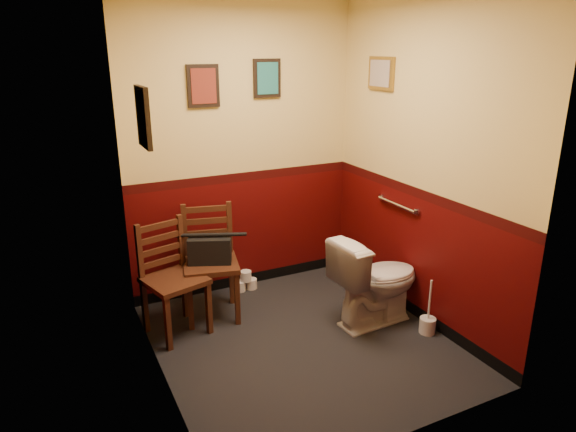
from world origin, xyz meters
name	(u,v)px	position (x,y,z in m)	size (l,w,h in m)	color
floor	(302,342)	(0.00, 0.00, 0.00)	(2.20, 2.40, 0.00)	black
wall_back	(242,151)	(0.00, 1.20, 1.35)	(2.20, 2.70, 0.00)	#450606
wall_front	(410,230)	(0.00, -1.20, 1.35)	(2.20, 2.70, 0.00)	#450606
wall_left	(150,199)	(-1.10, 0.00, 1.35)	(2.40, 2.70, 0.00)	#450606
wall_right	(422,165)	(1.10, 0.00, 1.35)	(2.40, 2.70, 0.00)	#450606
grab_bar	(397,205)	(1.07, 0.25, 0.95)	(0.05, 0.56, 0.06)	silver
framed_print_back_a	(203,86)	(-0.35, 1.18, 1.95)	(0.28, 0.04, 0.36)	black
framed_print_back_b	(267,78)	(0.25, 1.18, 2.00)	(0.26, 0.04, 0.34)	black
framed_print_left	(144,117)	(-1.08, 0.10, 1.85)	(0.04, 0.30, 0.38)	black
framed_print_right	(381,73)	(1.08, 0.60, 2.05)	(0.04, 0.34, 0.28)	olive
toilet	(376,281)	(0.72, 0.02, 0.39)	(0.44, 0.79, 0.77)	white
toilet_brush	(427,324)	(1.01, -0.33, 0.08)	(0.13, 0.13, 0.48)	silver
chair_left	(172,279)	(-0.86, 0.64, 0.47)	(0.54, 0.54, 0.94)	#472415
chair_right	(210,262)	(-0.49, 0.78, 0.49)	(0.55, 0.55, 0.98)	#472415
handbag	(210,249)	(-0.50, 0.74, 0.63)	(0.40, 0.31, 0.26)	black
tp_stack	(246,282)	(-0.05, 1.08, 0.08)	(0.23, 0.12, 0.20)	silver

